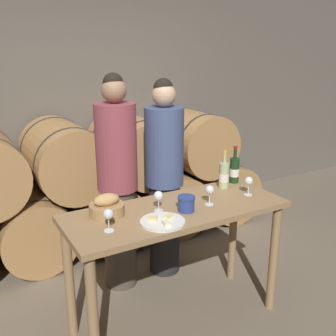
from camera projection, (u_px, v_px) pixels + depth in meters
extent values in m
plane|color=#726654|center=(176.00, 319.00, 2.89)|extent=(10.00, 10.00, 0.00)
cube|color=#60594F|center=(77.00, 78.00, 4.11)|extent=(10.00, 0.12, 3.20)
cylinder|color=#A87A47|center=(31.00, 224.00, 3.67)|extent=(0.66, 0.93, 0.66)
cylinder|color=#2D2D33|center=(38.00, 237.00, 3.42)|extent=(0.67, 0.02, 0.67)
cylinder|color=#2D2D33|center=(25.00, 213.00, 3.92)|extent=(0.67, 0.02, 0.67)
cylinder|color=#A87A47|center=(102.00, 209.00, 4.01)|extent=(0.66, 0.93, 0.66)
cylinder|color=#2D2D33|center=(114.00, 220.00, 3.76)|extent=(0.67, 0.02, 0.67)
cylinder|color=#2D2D33|center=(93.00, 200.00, 4.25)|extent=(0.67, 0.02, 0.67)
cylinder|color=#A87A47|center=(163.00, 197.00, 4.34)|extent=(0.66, 0.93, 0.66)
cylinder|color=#2D2D33|center=(176.00, 206.00, 4.10)|extent=(0.67, 0.02, 0.67)
cylinder|color=#2D2D33|center=(150.00, 189.00, 4.59)|extent=(0.67, 0.02, 0.67)
cylinder|color=#A87A47|center=(214.00, 186.00, 4.68)|extent=(0.66, 0.93, 0.66)
cylinder|color=#2D2D33|center=(230.00, 194.00, 4.43)|extent=(0.67, 0.02, 0.67)
cylinder|color=#2D2D33|center=(200.00, 179.00, 4.92)|extent=(0.67, 0.02, 0.67)
cylinder|color=#A87A47|center=(64.00, 158.00, 3.66)|extent=(0.66, 0.93, 0.66)
cylinder|color=#2D2D33|center=(73.00, 166.00, 3.42)|extent=(0.67, 0.02, 0.67)
cylinder|color=#2D2D33|center=(55.00, 151.00, 3.91)|extent=(0.67, 0.02, 0.67)
cylinder|color=#A87A47|center=(132.00, 148.00, 4.00)|extent=(0.66, 0.93, 0.66)
cylinder|color=#2D2D33|center=(145.00, 155.00, 3.75)|extent=(0.67, 0.02, 0.67)
cylinder|color=#2D2D33|center=(121.00, 142.00, 4.24)|extent=(0.67, 0.02, 0.67)
cylinder|color=#A87A47|center=(190.00, 140.00, 4.33)|extent=(0.66, 0.93, 0.66)
cylinder|color=#2D2D33|center=(206.00, 146.00, 4.09)|extent=(0.67, 0.02, 0.67)
cylinder|color=#2D2D33|center=(176.00, 135.00, 4.58)|extent=(0.67, 0.02, 0.67)
cylinder|color=#99754C|center=(93.00, 321.00, 2.24)|extent=(0.06, 0.06, 0.84)
cylinder|color=#99754C|center=(273.00, 258.00, 2.90)|extent=(0.06, 0.06, 0.84)
cylinder|color=#99754C|center=(69.00, 280.00, 2.63)|extent=(0.06, 0.06, 0.84)
cylinder|color=#99754C|center=(233.00, 233.00, 3.30)|extent=(0.06, 0.06, 0.84)
cube|color=#99754C|center=(177.00, 211.00, 2.64)|extent=(1.51, 0.59, 0.04)
cylinder|color=#4C4238|center=(120.00, 237.00, 3.21)|extent=(0.26, 0.26, 0.85)
cylinder|color=#8C3D47|center=(116.00, 147.00, 2.99)|extent=(0.32, 0.32, 0.67)
sphere|color=#997051|center=(114.00, 90.00, 2.86)|extent=(0.19, 0.19, 0.19)
sphere|color=black|center=(113.00, 83.00, 2.86)|extent=(0.15, 0.15, 0.15)
cylinder|color=#232326|center=(164.00, 228.00, 3.42)|extent=(0.26, 0.26, 0.81)
cylinder|color=#3D4C75|center=(164.00, 147.00, 3.20)|extent=(0.32, 0.32, 0.65)
sphere|color=tan|center=(164.00, 95.00, 3.08)|extent=(0.19, 0.19, 0.19)
sphere|color=black|center=(163.00, 88.00, 3.07)|extent=(0.16, 0.16, 0.16)
cylinder|color=#193819|center=(234.00, 170.00, 3.11)|extent=(0.08, 0.08, 0.20)
cylinder|color=#193819|center=(235.00, 154.00, 3.07)|extent=(0.03, 0.03, 0.08)
cylinder|color=maroon|center=(236.00, 148.00, 3.05)|extent=(0.03, 0.03, 0.02)
cylinder|color=white|center=(234.00, 172.00, 3.11)|extent=(0.08, 0.08, 0.06)
cylinder|color=#ADBC7F|center=(224.00, 175.00, 2.99)|extent=(0.08, 0.08, 0.20)
cylinder|color=#ADBC7F|center=(225.00, 158.00, 2.95)|extent=(0.03, 0.03, 0.08)
cylinder|color=gold|center=(225.00, 152.00, 2.93)|extent=(0.03, 0.03, 0.02)
cylinder|color=white|center=(224.00, 177.00, 2.99)|extent=(0.08, 0.08, 0.06)
cylinder|color=navy|center=(186.00, 204.00, 2.57)|extent=(0.11, 0.11, 0.10)
cylinder|color=navy|center=(186.00, 197.00, 2.56)|extent=(0.12, 0.12, 0.01)
cylinder|color=#A87F4C|center=(107.00, 210.00, 2.52)|extent=(0.23, 0.23, 0.07)
ellipsoid|color=tan|center=(106.00, 200.00, 2.50)|extent=(0.17, 0.10, 0.08)
cylinder|color=white|center=(163.00, 222.00, 2.41)|extent=(0.28, 0.28, 0.01)
cube|color=beige|center=(169.00, 216.00, 2.45)|extent=(0.07, 0.06, 0.02)
cube|color=#E0CC7F|center=(152.00, 218.00, 2.41)|extent=(0.07, 0.07, 0.02)
cube|color=beige|center=(167.00, 223.00, 2.35)|extent=(0.05, 0.06, 0.02)
cylinder|color=white|center=(109.00, 231.00, 2.30)|extent=(0.06, 0.06, 0.00)
cylinder|color=white|center=(109.00, 224.00, 2.29)|extent=(0.01, 0.01, 0.08)
sphere|color=white|center=(108.00, 214.00, 2.27)|extent=(0.06, 0.06, 0.06)
cylinder|color=white|center=(159.00, 211.00, 2.59)|extent=(0.06, 0.06, 0.00)
cylinder|color=white|center=(159.00, 205.00, 2.58)|extent=(0.01, 0.01, 0.08)
sphere|color=white|center=(159.00, 196.00, 2.56)|extent=(0.06, 0.06, 0.06)
cylinder|color=white|center=(209.00, 204.00, 2.69)|extent=(0.06, 0.06, 0.00)
cylinder|color=white|center=(209.00, 199.00, 2.68)|extent=(0.01, 0.01, 0.08)
sphere|color=white|center=(210.00, 190.00, 2.66)|extent=(0.06, 0.06, 0.06)
cylinder|color=white|center=(248.00, 195.00, 2.87)|extent=(0.06, 0.06, 0.00)
cylinder|color=white|center=(248.00, 189.00, 2.86)|extent=(0.01, 0.01, 0.08)
sphere|color=white|center=(249.00, 181.00, 2.84)|extent=(0.06, 0.06, 0.06)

